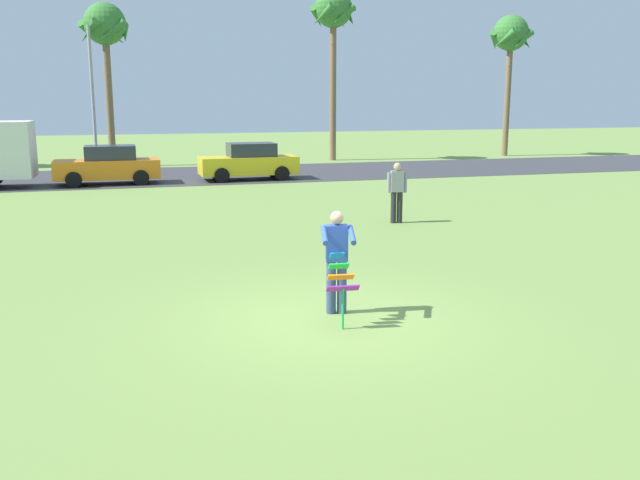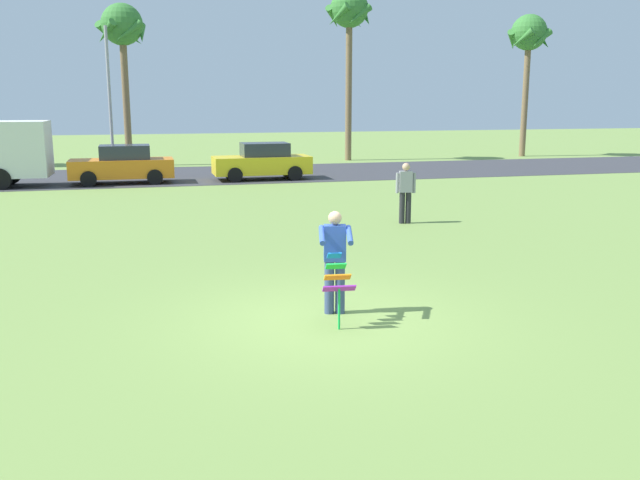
% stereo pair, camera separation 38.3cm
% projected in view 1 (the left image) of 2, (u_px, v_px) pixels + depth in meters
% --- Properties ---
extents(ground_plane, '(120.00, 120.00, 0.00)m').
position_uv_depth(ground_plane, '(330.00, 319.00, 11.25)').
color(ground_plane, olive).
extents(road_strip, '(120.00, 8.00, 0.01)m').
position_uv_depth(road_strip, '(193.00, 175.00, 31.94)').
color(road_strip, '#38383D').
rests_on(road_strip, ground).
extents(person_kite_flyer, '(0.64, 0.73, 1.73)m').
position_uv_depth(person_kite_flyer, '(337.00, 258.00, 11.37)').
color(person_kite_flyer, '#384772').
rests_on(person_kite_flyer, ground).
extents(kite_held, '(0.52, 0.66, 1.13)m').
position_uv_depth(kite_held, '(341.00, 279.00, 10.78)').
color(kite_held, blue).
rests_on(kite_held, ground).
extents(parked_car_orange, '(4.22, 1.87, 1.60)m').
position_uv_depth(parked_car_orange, '(108.00, 166.00, 28.53)').
color(parked_car_orange, orange).
rests_on(parked_car_orange, ground).
extents(parked_car_yellow, '(4.24, 1.90, 1.60)m').
position_uv_depth(parked_car_yellow, '(249.00, 162.00, 30.11)').
color(parked_car_yellow, yellow).
rests_on(parked_car_yellow, ground).
extents(palm_tree_right_near, '(2.58, 2.71, 8.22)m').
position_uv_depth(palm_tree_right_near, '(105.00, 31.00, 34.78)').
color(palm_tree_right_near, brown).
rests_on(palm_tree_right_near, ground).
extents(palm_tree_centre_far, '(2.58, 2.71, 9.39)m').
position_uv_depth(palm_tree_centre_far, '(333.00, 17.00, 38.12)').
color(palm_tree_centre_far, brown).
rests_on(palm_tree_centre_far, ground).
extents(palm_tree_far_left, '(2.58, 2.71, 8.36)m').
position_uv_depth(palm_tree_far_left, '(511.00, 39.00, 41.34)').
color(palm_tree_far_left, brown).
rests_on(palm_tree_far_left, ground).
extents(streetlight_pole, '(0.24, 1.65, 7.00)m').
position_uv_depth(streetlight_pole, '(92.00, 88.00, 34.25)').
color(streetlight_pole, '#9E9EA3').
rests_on(streetlight_pole, ground).
extents(person_walker_near, '(0.56, 0.29, 1.73)m').
position_uv_depth(person_walker_near, '(397.00, 191.00, 19.70)').
color(person_walker_near, '#26262B').
rests_on(person_walker_near, ground).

